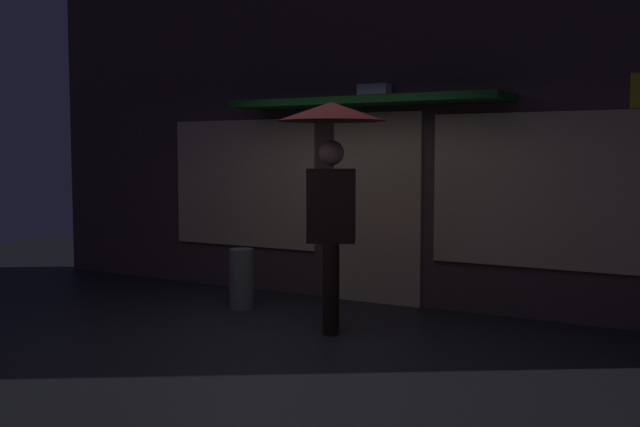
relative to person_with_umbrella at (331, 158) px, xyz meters
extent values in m
plane|color=#26262B|center=(-0.25, -0.67, -1.69)|extent=(18.00, 18.00, 0.00)
cube|color=brown|center=(-0.25, 1.68, 0.58)|extent=(10.08, 0.30, 4.54)
cube|color=#F9D199|center=(-0.25, 1.51, -0.59)|extent=(1.10, 0.04, 2.20)
cube|color=#F9D199|center=(-2.14, 1.51, -0.34)|extent=(2.12, 0.04, 1.60)
cube|color=#F9D199|center=(1.52, 1.51, -0.34)|extent=(2.12, 0.04, 1.60)
cube|color=white|center=(-0.25, 1.43, 0.76)|extent=(0.36, 0.16, 0.12)
cube|color=#144C19|center=(-0.25, 1.18, 0.61)|extent=(3.20, 0.70, 0.08)
cylinder|color=black|center=(0.04, -0.09, -1.25)|extent=(0.15, 0.15, 0.87)
cylinder|color=black|center=(-0.04, 0.09, -1.25)|extent=(0.15, 0.15, 0.87)
cube|color=black|center=(0.00, 0.00, -0.46)|extent=(0.52, 0.42, 0.71)
cube|color=silver|center=(-0.06, -0.12, -0.46)|extent=(0.13, 0.08, 0.57)
cube|color=#721966|center=(-0.06, -0.12, -0.48)|extent=(0.06, 0.04, 0.45)
sphere|color=tan|center=(0.00, 0.00, 0.05)|extent=(0.24, 0.24, 0.24)
cylinder|color=slate|center=(0.00, 0.00, 0.05)|extent=(0.02, 0.02, 0.95)
cone|color=#4C0C0C|center=(0.00, 0.00, 0.44)|extent=(1.04, 1.04, 0.18)
cylinder|color=slate|center=(-1.42, 0.48, -1.35)|extent=(0.27, 0.27, 0.67)
camera|label=1|loc=(3.48, -6.22, 0.04)|focal=41.93mm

